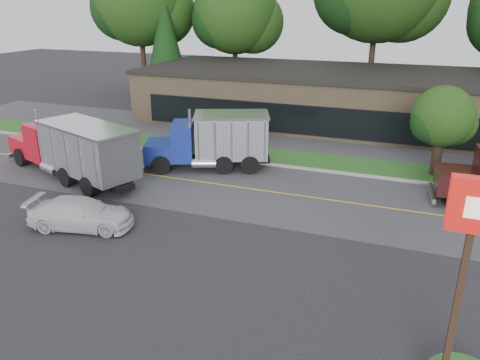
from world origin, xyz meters
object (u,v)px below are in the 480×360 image
object	(u,v)px
bilo_sign	(475,330)
dump_truck_red	(74,148)
dump_truck_blue	(215,139)
rally_car	(81,213)

from	to	relation	value
bilo_sign	dump_truck_red	xyz separation A→B (m)	(-19.89, 9.62, -0.21)
dump_truck_red	dump_truck_blue	size ratio (longest dim) A/B	1.39
bilo_sign	rally_car	size ratio (longest dim) A/B	1.27
rally_car	dump_truck_blue	bearing A→B (deg)	-27.24
dump_truck_blue	rally_car	world-z (taller)	dump_truck_blue
rally_car	bilo_sign	bearing A→B (deg)	-119.48
dump_truck_red	dump_truck_blue	world-z (taller)	same
bilo_sign	dump_truck_blue	xyz separation A→B (m)	(-13.14, 14.08, -0.22)
bilo_sign	dump_truck_blue	size ratio (longest dim) A/B	0.77
dump_truck_red	dump_truck_blue	bearing A→B (deg)	-126.41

